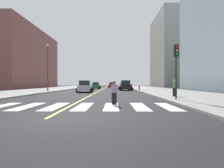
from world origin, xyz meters
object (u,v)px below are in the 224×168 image
Objects in this scene: car_green_nearest at (96,86)px; traffic_light_near_corner at (176,61)px; car_silver_third at (85,87)px; fire_hydrant at (139,88)px; car_black_second at (125,86)px; car_red_fourth at (112,85)px; pedestrian_waiting_east at (174,87)px; street_lamp at (48,63)px; pedestrian_crossing at (114,91)px.

traffic_light_near_corner is at bearing -70.19° from car_green_nearest.
car_silver_third is 4.86× the size of fire_hydrant.
car_black_second is 1.22× the size of car_red_fourth.
car_black_second is at bearing 98.30° from car_red_fourth.
fire_hydrant is at bearing -89.18° from traffic_light_near_corner.
car_silver_third is at bearing -63.54° from pedestrian_waiting_east.
pedestrian_waiting_east is 0.21× the size of street_lamp.
car_red_fourth is (3.93, 28.89, -0.08)m from car_silver_third.
car_red_fourth is 45.25m from pedestrian_crossing.
car_green_nearest is 0.85× the size of traffic_light_near_corner.
traffic_light_near_corner is at bearing -89.18° from fire_hydrant.
car_black_second is 3.29m from fire_hydrant.
pedestrian_waiting_east is 16.83m from fire_hydrant.
car_red_fourth is 29.39m from street_lamp.
car_green_nearest is 2.27× the size of pedestrian_waiting_east.
car_silver_third is 15.25m from pedestrian_waiting_east.
car_black_second is 10.77m from car_silver_third.
car_black_second is at bearing -50.77° from car_green_nearest.
car_red_fourth is 2.32× the size of pedestrian_crossing.
pedestrian_crossing is 0.20× the size of street_lamp.
pedestrian_waiting_east is (6.96, -39.56, 0.29)m from car_red_fourth.
car_red_fourth is at bearing -83.62° from car_black_second.
pedestrian_waiting_east is at bearing -66.71° from car_green_nearest.
traffic_light_near_corner is 2.68× the size of pedestrian_waiting_east.
car_red_fourth is at bearing 68.33° from street_lamp.
car_silver_third reaches higher than fire_hydrant.
street_lamp reaches higher than pedestrian_waiting_east.
car_black_second is 24.56m from pedestrian_crossing.
traffic_light_near_corner reaches higher than car_black_second.
pedestrian_waiting_east is at bearing 99.18° from car_black_second.
car_red_fourth is (3.92, 11.43, 0.01)m from car_green_nearest.
pedestrian_crossing is at bearing 82.22° from car_black_second.
car_silver_third reaches higher than car_green_nearest.
car_silver_third is 11.46m from fire_hydrant.
car_black_second reaches higher than pedestrian_waiting_east.
street_lamp reaches higher than car_green_nearest.
fire_hydrant is (9.67, -11.35, -0.22)m from car_green_nearest.
car_black_second reaches higher than car_silver_third.
car_green_nearest is 0.82× the size of car_black_second.
fire_hydrant is at bearing 30.13° from car_silver_third.
street_lamp is at bearing 67.99° from car_red_fourth.
street_lamp is (-16.50, -4.26, 4.33)m from fire_hydrant.
car_black_second is 19.15m from pedestrian_waiting_east.
pedestrian_waiting_east is (10.89, -10.67, 0.20)m from car_silver_third.
pedestrian_crossing is 8.38m from pedestrian_waiting_east.
car_red_fourth is at bearing -81.95° from traffic_light_near_corner.
car_green_nearest is 14.91m from fire_hydrant.
traffic_light_near_corner is at bearing 97.71° from car_red_fourth.
car_black_second is at bearing -97.69° from pedestrian_waiting_east.
street_lamp is (-6.81, 1.85, 4.02)m from car_silver_third.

